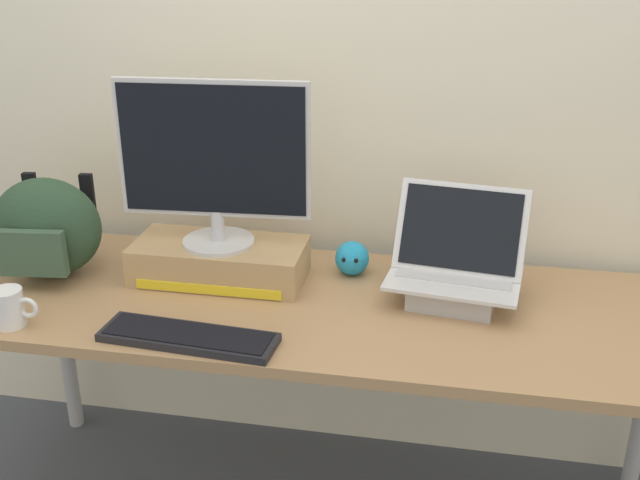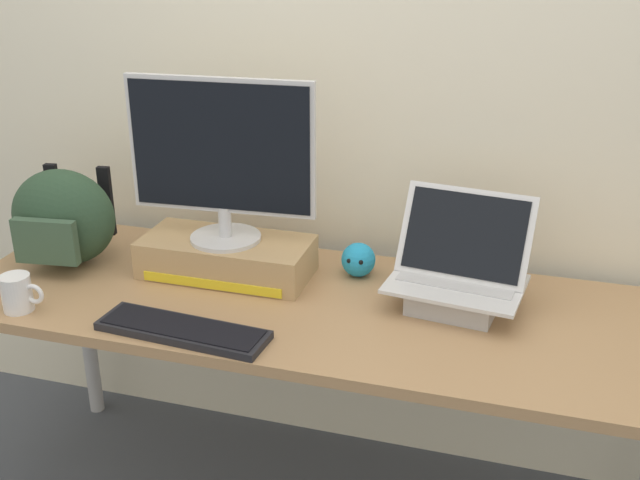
{
  "view_description": "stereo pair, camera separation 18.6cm",
  "coord_description": "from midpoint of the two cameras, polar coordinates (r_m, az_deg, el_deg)",
  "views": [
    {
      "loc": [
        0.33,
        -1.79,
        1.68
      ],
      "look_at": [
        0.0,
        0.0,
        0.91
      ],
      "focal_mm": 42.96,
      "sensor_mm": 36.0,
      "label": 1
    },
    {
      "loc": [
        0.52,
        -1.74,
        1.68
      ],
      "look_at": [
        0.0,
        0.0,
        0.91
      ],
      "focal_mm": 42.96,
      "sensor_mm": 36.0,
      "label": 2
    }
  ],
  "objects": [
    {
      "name": "toner_box_yellow",
      "position": [
        2.19,
        -9.91,
        -1.6
      ],
      "size": [
        0.48,
        0.23,
        0.11
      ],
      "color": "tan",
      "rests_on": "desk"
    },
    {
      "name": "plush_toy",
      "position": [
        2.18,
        -0.03,
        -1.42
      ],
      "size": [
        0.1,
        0.1,
        0.1
      ],
      "color": "#2393CC",
      "rests_on": "desk"
    },
    {
      "name": "desktop_monitor",
      "position": [
        2.08,
        -10.47,
        5.77
      ],
      "size": [
        0.52,
        0.2,
        0.46
      ],
      "rotation": [
        0.0,
        0.0,
        0.07
      ],
      "color": "silver",
      "rests_on": "toner_box_yellow"
    },
    {
      "name": "messenger_backpack",
      "position": [
        2.31,
        -21.88,
        0.8
      ],
      "size": [
        0.33,
        0.28,
        0.29
      ],
      "rotation": [
        0.0,
        0.0,
        0.12
      ],
      "color": "#28422D",
      "rests_on": "desk"
    },
    {
      "name": "external_keyboard",
      "position": [
        1.91,
        -12.57,
        -7.14
      ],
      "size": [
        0.44,
        0.16,
        0.02
      ],
      "rotation": [
        0.0,
        0.0,
        -0.07
      ],
      "color": "black",
      "rests_on": "desk"
    },
    {
      "name": "coffee_mug",
      "position": [
        2.1,
        -24.52,
        -4.67
      ],
      "size": [
        0.12,
        0.08,
        0.1
      ],
      "color": "silver",
      "rests_on": "desk"
    },
    {
      "name": "back_wall",
      "position": [
        2.28,
        -0.31,
        13.48
      ],
      "size": [
        7.0,
        0.1,
        2.6
      ],
      "primitive_type": "cube",
      "color": "silver",
      "rests_on": "ground"
    },
    {
      "name": "open_laptop",
      "position": [
        2.05,
        7.45,
        -2.84
      ],
      "size": [
        0.37,
        0.29,
        0.29
      ],
      "rotation": [
        0.0,
        0.0,
        -0.12
      ],
      "color": "#ADADB2",
      "rests_on": "desk"
    },
    {
      "name": "desk",
      "position": [
        2.08,
        -2.58,
        -6.34
      ],
      "size": [
        2.0,
        0.68,
        0.73
      ],
      "color": "#A87F56",
      "rests_on": "ground"
    }
  ]
}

